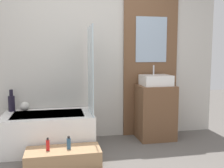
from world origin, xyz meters
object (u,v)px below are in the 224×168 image
sink (156,80)px  vase_round_light (25,106)px  wooden_step_bench (63,157)px  bottle_soap_secondary (69,143)px  vase_tall_dark (12,102)px  bottle_soap_primary (48,145)px  bathtub (49,131)px

sink → vase_round_light: sink is taller
wooden_step_bench → bottle_soap_secondary: 0.18m
bottle_soap_secondary → vase_round_light: bearing=124.8°
vase_tall_dark → vase_round_light: 0.19m
vase_tall_dark → bottle_soap_primary: bearing=-58.6°
bathtub → bottle_soap_primary: 0.59m
bathtub → wooden_step_bench: (0.19, -0.59, -0.15)m
vase_round_light → bathtub: bearing=-37.0°
wooden_step_bench → sink: 1.80m
wooden_step_bench → bottle_soap_primary: bearing=180.0°
vase_tall_dark → bottle_soap_secondary: (0.77, -0.87, -0.36)m
bottle_soap_secondary → sink: bearing=27.6°
bathtub → vase_round_light: (-0.34, 0.25, 0.31)m
bathtub → bottle_soap_primary: size_ratio=8.04×
sink → wooden_step_bench: bearing=-153.5°
bottle_soap_primary → sink: bearing=24.0°
wooden_step_bench → vase_tall_dark: 1.24m
sink → bottle_soap_primary: (-1.61, -0.71, -0.66)m
bottle_soap_primary → bathtub: bearing=91.0°
sink → vase_tall_dark: size_ratio=1.39×
sink → bottle_soap_secondary: size_ratio=2.81×
vase_round_light → vase_tall_dark: bearing=173.7°
wooden_step_bench → vase_round_light: vase_round_light is taller
bathtub → vase_round_light: bearing=143.0°
vase_tall_dark → wooden_step_bench: bearing=-50.9°
bottle_soap_secondary → wooden_step_bench: bearing=180.0°
bathtub → wooden_step_bench: bearing=-72.5°
wooden_step_bench → vase_round_light: size_ratio=6.64×
vase_round_light → wooden_step_bench: bearing=-58.3°
wooden_step_bench → bottle_soap_secondary: (0.07, 0.00, 0.17)m
bottle_soap_primary → bottle_soap_secondary: 0.24m
sink → vase_tall_dark: (-2.14, 0.15, -0.29)m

